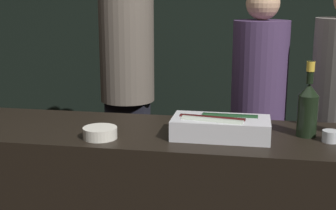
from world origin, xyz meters
TOP-DOWN VIEW (x-y plane):
  - wall_back_chalkboard at (0.00, 2.55)m, footprint 6.40×0.06m
  - ice_bin_with_bottles at (0.25, 0.24)m, footprint 0.43×0.22m
  - bowl_white at (-0.27, 0.13)m, footprint 0.15×0.15m
  - candle_votive at (0.73, 0.26)m, footprint 0.07×0.07m
  - champagne_bottle at (0.64, 0.33)m, footprint 0.09×0.09m
  - person_in_hoodie at (0.43, 1.23)m, footprint 0.35×0.35m
  - person_blond_tee at (-0.52, 1.51)m, footprint 0.40×0.40m

SIDE VIEW (x-z plane):
  - person_in_hoodie at x=0.43m, z-range 0.09..1.73m
  - person_blond_tee at x=-0.52m, z-range 0.10..1.86m
  - candle_votive at x=0.73m, z-range 0.96..1.01m
  - bowl_white at x=-0.27m, z-range 0.96..1.01m
  - ice_bin_with_bottles at x=0.25m, z-range 0.96..1.06m
  - champagne_bottle at x=0.64m, z-range 0.92..1.26m
  - wall_back_chalkboard at x=0.00m, z-range 0.00..2.80m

